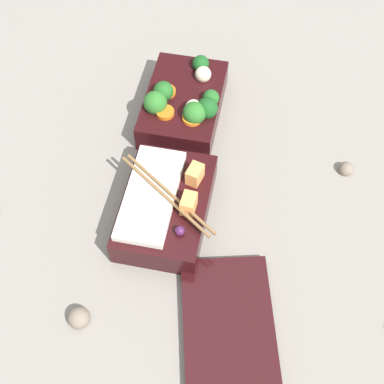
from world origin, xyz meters
name	(u,v)px	position (x,y,z in m)	size (l,w,h in m)	color
ground_plane	(180,163)	(0.00, 0.00, 0.00)	(3.00, 3.00, 0.00)	gray
bento_tray_vegetable	(184,103)	(-0.11, -0.02, 0.03)	(0.19, 0.13, 0.08)	black
bento_tray_rice	(168,206)	(0.10, 0.00, 0.03)	(0.19, 0.16, 0.08)	black
bento_lid	(228,321)	(0.26, 0.12, 0.01)	(0.19, 0.13, 0.01)	black
pebble_0	(79,318)	(0.29, -0.08, 0.01)	(0.03, 0.03, 0.03)	#7A6B5B
pebble_2	(346,169)	(-0.04, 0.27, 0.01)	(0.02, 0.02, 0.02)	#7A6B5B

